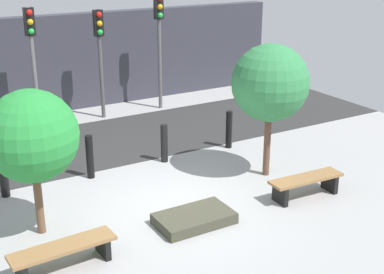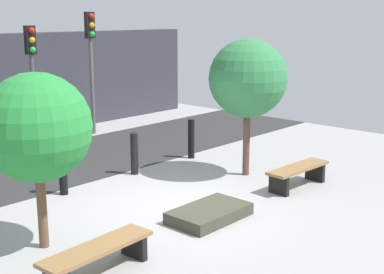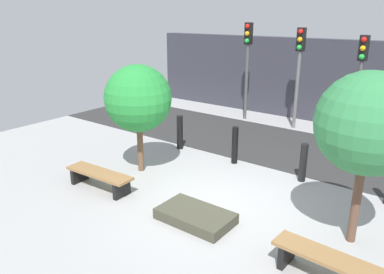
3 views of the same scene
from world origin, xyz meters
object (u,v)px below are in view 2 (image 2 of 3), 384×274
(bollard_right, at_px, (191,139))
(traffic_light_east, at_px, (91,51))
(bench_right, at_px, (298,172))
(planter_bed, at_px, (209,213))
(bollard_center, at_px, (134,154))
(bench_left, at_px, (98,254))
(tree_behind_left_bench, at_px, (37,128))
(tree_behind_right_bench, at_px, (248,79))
(bollard_left, at_px, (63,170))
(traffic_light_mid_east, at_px, (32,63))

(bollard_right, bearing_deg, traffic_light_east, 88.39)
(bench_right, relative_size, planter_bed, 1.15)
(bollard_center, xyz_separation_m, traffic_light_east, (2.06, 4.21, 2.07))
(bench_left, height_order, tree_behind_left_bench, tree_behind_left_bench)
(bench_left, bearing_deg, bollard_right, 27.61)
(bench_right, relative_size, traffic_light_east, 0.46)
(tree_behind_right_bench, bearing_deg, bollard_left, 152.04)
(tree_behind_right_bench, height_order, bollard_center, tree_behind_right_bench)
(tree_behind_left_bench, bearing_deg, tree_behind_right_bench, 0.00)
(planter_bed, bearing_deg, bench_right, -4.28)
(traffic_light_east, bearing_deg, bench_left, -127.18)
(tree_behind_right_bench, relative_size, traffic_light_mid_east, 0.93)
(tree_behind_right_bench, distance_m, bollard_center, 3.10)
(bollard_left, height_order, traffic_light_mid_east, traffic_light_mid_east)
(tree_behind_left_bench, height_order, bollard_right, tree_behind_left_bench)
(tree_behind_right_bench, xyz_separation_m, traffic_light_mid_east, (-1.66, 6.14, 0.09))
(bench_left, bearing_deg, traffic_light_east, 49.75)
(tree_behind_right_bench, height_order, traffic_light_mid_east, traffic_light_mid_east)
(bench_right, bearing_deg, traffic_light_mid_east, 105.51)
(planter_bed, height_order, bollard_left, bollard_left)
(bollard_center, bearing_deg, tree_behind_left_bench, -152.04)
(planter_bed, bearing_deg, bollard_left, 107.34)
(bollard_left, bearing_deg, bollard_center, 0.00)
(tree_behind_right_bench, distance_m, traffic_light_east, 6.16)
(bench_right, height_order, tree_behind_right_bench, tree_behind_right_bench)
(bollard_center, bearing_deg, traffic_light_mid_east, 89.46)
(bench_right, height_order, traffic_light_mid_east, traffic_light_mid_east)
(bench_left, xyz_separation_m, planter_bed, (2.67, 0.20, -0.20))
(planter_bed, height_order, bollard_center, bollard_center)
(tree_behind_right_bench, bearing_deg, bollard_right, 82.78)
(planter_bed, height_order, traffic_light_east, traffic_light_east)
(planter_bed, relative_size, bollard_right, 1.47)
(planter_bed, relative_size, bollard_left, 1.44)
(tree_behind_right_bench, xyz_separation_m, bollard_right, (0.25, 1.93, -1.71))
(bench_left, bearing_deg, bollard_center, 39.22)
(bench_left, height_order, tree_behind_right_bench, tree_behind_right_bench)
(tree_behind_right_bench, relative_size, bollard_left, 2.99)
(traffic_light_east, bearing_deg, bench_right, -92.77)
(bench_right, distance_m, bollard_left, 4.93)
(bench_right, xyz_separation_m, tree_behind_right_bench, (-0.00, 1.38, 1.89))
(tree_behind_left_bench, relative_size, bollard_center, 2.87)
(bench_left, xyz_separation_m, bollard_left, (1.70, 3.31, 0.21))
(planter_bed, relative_size, bollard_center, 1.54)
(bench_right, height_order, tree_behind_left_bench, tree_behind_left_bench)
(bollard_right, bearing_deg, bench_right, -94.23)
(bench_right, xyz_separation_m, planter_bed, (-2.67, 0.20, -0.22))
(bench_right, height_order, bollard_center, bollard_center)
(planter_bed, distance_m, bollard_left, 3.29)
(tree_behind_right_bench, relative_size, traffic_light_east, 0.84)
(bollard_right, bearing_deg, tree_behind_left_bench, -160.91)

